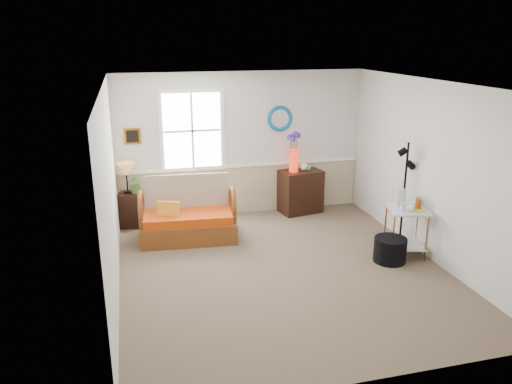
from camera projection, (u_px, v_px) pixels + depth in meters
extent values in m
cube|color=brown|center=(282.00, 270.00, 7.11)|extent=(4.50, 5.00, 0.01)
cube|color=white|center=(285.00, 84.00, 6.32)|extent=(4.50, 5.00, 0.01)
cube|color=silver|center=(242.00, 145.00, 9.02)|extent=(4.50, 0.01, 2.60)
cube|color=silver|center=(369.00, 259.00, 4.41)|extent=(4.50, 0.01, 2.60)
cube|color=silver|center=(111.00, 195.00, 6.18)|extent=(0.01, 5.00, 2.60)
cube|color=silver|center=(431.00, 171.00, 7.25)|extent=(0.01, 5.00, 2.60)
cube|color=tan|center=(243.00, 190.00, 9.26)|extent=(4.46, 0.02, 0.90)
cube|color=white|center=(243.00, 165.00, 9.11)|extent=(4.46, 0.04, 0.06)
cube|color=#B5731D|center=(132.00, 136.00, 8.47)|extent=(0.28, 0.03, 0.28)
torus|color=#1A71AB|center=(280.00, 118.00, 9.04)|extent=(0.47, 0.07, 0.47)
imported|color=#4A7838|center=(136.00, 186.00, 8.49)|extent=(0.31, 0.34, 0.26)
cylinder|color=black|center=(390.00, 250.00, 7.32)|extent=(0.51, 0.51, 0.36)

